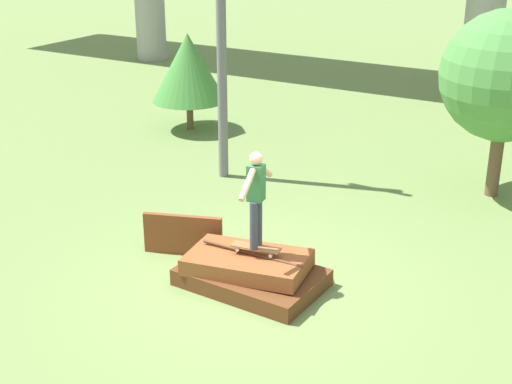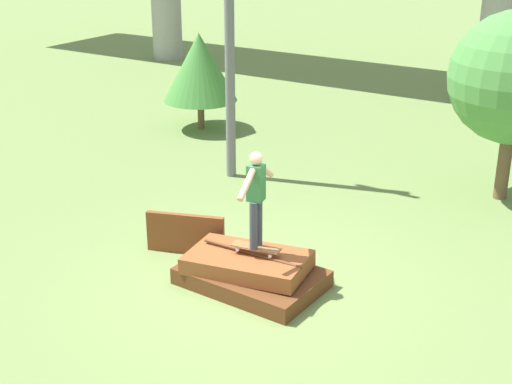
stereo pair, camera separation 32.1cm
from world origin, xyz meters
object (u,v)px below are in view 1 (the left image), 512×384
(tree_behind_left, at_px, (506,76))
(utility_pole, at_px, (221,26))
(tree_mid_back, at_px, (188,68))
(skateboard, at_px, (256,248))
(skater, at_px, (256,194))

(tree_behind_left, bearing_deg, utility_pole, -161.02)
(tree_behind_left, xyz_separation_m, tree_mid_back, (-7.78, 0.69, -0.79))
(tree_behind_left, height_order, tree_mid_back, tree_behind_left)
(skateboard, relative_size, utility_pole, 0.13)
(skater, distance_m, tree_mid_back, 8.36)
(skater, height_order, utility_pole, utility_pole)
(skateboard, bearing_deg, utility_pole, 128.66)
(utility_pole, distance_m, tree_behind_left, 5.52)
(skater, height_order, tree_mid_back, tree_mid_back)
(skater, distance_m, tree_behind_left, 5.99)
(tree_behind_left, bearing_deg, tree_mid_back, 174.91)
(skateboard, distance_m, skater, 0.86)
(skateboard, xyz_separation_m, utility_pole, (-2.99, 3.73, 2.51))
(skater, relative_size, utility_pole, 0.24)
(tree_behind_left, bearing_deg, skater, -111.59)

